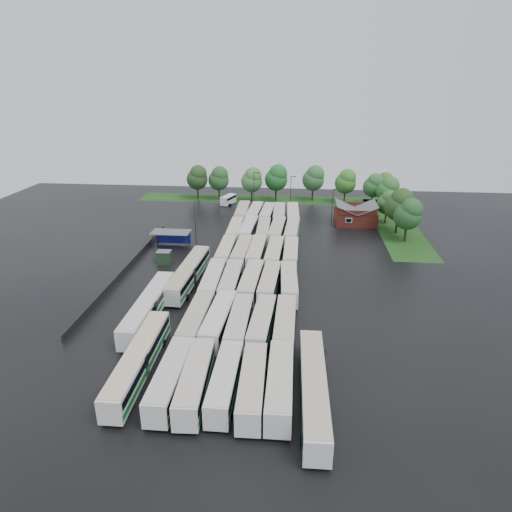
# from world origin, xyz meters

# --- Properties ---
(ground) EXTENTS (160.00, 160.00, 0.00)m
(ground) POSITION_xyz_m (0.00, 0.00, 0.00)
(ground) COLOR black
(ground) RESTS_ON ground
(brick_building) EXTENTS (10.07, 8.60, 5.39)m
(brick_building) POSITION_xyz_m (24.00, 42.77, 1.87)
(brick_building) COLOR maroon
(brick_building) RESTS_ON ground
(wash_shed) EXTENTS (8.20, 4.20, 3.58)m
(wash_shed) POSITION_xyz_m (-17.20, 22.02, 2.99)
(wash_shed) COLOR #2D2D30
(wash_shed) RESTS_ON ground
(utility_hut) EXTENTS (2.70, 2.20, 2.62)m
(utility_hut) POSITION_xyz_m (-16.20, 12.60, 1.32)
(utility_hut) COLOR #18321C
(utility_hut) RESTS_ON ground
(grass_strip_north) EXTENTS (80.00, 10.00, 0.01)m
(grass_strip_north) POSITION_xyz_m (2.00, 64.80, 0.01)
(grass_strip_north) COLOR #173E11
(grass_strip_north) RESTS_ON ground
(grass_strip_east) EXTENTS (10.00, 50.00, 0.01)m
(grass_strip_east) POSITION_xyz_m (34.00, 42.80, 0.01)
(grass_strip_east) COLOR #173E11
(grass_strip_east) RESTS_ON ground
(west_fence) EXTENTS (0.10, 50.00, 1.20)m
(west_fence) POSITION_xyz_m (-22.20, 8.00, 0.60)
(west_fence) COLOR #2D2D30
(west_fence) RESTS_ON ground
(bus_r0c0) EXTENTS (2.85, 13.24, 3.68)m
(bus_r0c0) POSITION_xyz_m (-4.26, -26.01, 2.03)
(bus_r0c0) COLOR silver
(bus_r0c0) RESTS_ON ground
(bus_r0c1) EXTENTS (3.43, 13.43, 3.71)m
(bus_r0c1) POSITION_xyz_m (-1.36, -26.14, 2.04)
(bus_r0c1) COLOR silver
(bus_r0c1) RESTS_ON ground
(bus_r0c2) EXTENTS (2.73, 12.74, 3.54)m
(bus_r0c2) POSITION_xyz_m (2.03, -25.83, 1.95)
(bus_r0c2) COLOR silver
(bus_r0c2) RESTS_ON ground
(bus_r0c3) EXTENTS (3.10, 13.06, 3.62)m
(bus_r0c3) POSITION_xyz_m (5.22, -26.30, 1.99)
(bus_r0c3) COLOR silver
(bus_r0c3) RESTS_ON ground
(bus_r0c4) EXTENTS (2.97, 13.48, 3.75)m
(bus_r0c4) POSITION_xyz_m (8.31, -26.02, 2.06)
(bus_r0c4) COLOR silver
(bus_r0c4) RESTS_ON ground
(bus_r1c0) EXTENTS (2.97, 13.11, 3.64)m
(bus_r1c0) POSITION_xyz_m (-4.20, -12.43, 2.00)
(bus_r1c0) COLOR silver
(bus_r1c0) RESTS_ON ground
(bus_r1c1) EXTENTS (3.43, 13.52, 3.73)m
(bus_r1c1) POSITION_xyz_m (-1.04, -12.23, 2.05)
(bus_r1c1) COLOR silver
(bus_r1c1) RESTS_ON ground
(bus_r1c2) EXTENTS (2.75, 12.87, 3.58)m
(bus_r1c2) POSITION_xyz_m (1.99, -12.70, 1.97)
(bus_r1c2) COLOR silver
(bus_r1c2) RESTS_ON ground
(bus_r1c3) EXTENTS (3.35, 12.97, 3.58)m
(bus_r1c3) POSITION_xyz_m (5.15, -12.47, 1.97)
(bus_r1c3) COLOR silver
(bus_r1c3) RESTS_ON ground
(bus_r1c4) EXTENTS (2.91, 13.07, 3.63)m
(bus_r1c4) POSITION_xyz_m (8.42, -12.63, 2.00)
(bus_r1c4) COLOR silver
(bus_r1c4) RESTS_ON ground
(bus_r2c0) EXTENTS (3.10, 13.38, 3.71)m
(bus_r2c0) POSITION_xyz_m (-4.28, 0.85, 2.04)
(bus_r2c0) COLOR silver
(bus_r2c0) RESTS_ON ground
(bus_r2c1) EXTENTS (2.86, 13.13, 3.65)m
(bus_r2c1) POSITION_xyz_m (-1.20, 0.96, 2.01)
(bus_r2c1) COLOR silver
(bus_r2c1) RESTS_ON ground
(bus_r2c2) EXTENTS (3.31, 13.29, 3.67)m
(bus_r2c2) POSITION_xyz_m (2.19, 1.11, 2.02)
(bus_r2c2) COLOR silver
(bus_r2c2) RESTS_ON ground
(bus_r2c3) EXTENTS (3.32, 12.98, 3.58)m
(bus_r2c3) POSITION_xyz_m (5.30, 1.15, 1.97)
(bus_r2c3) COLOR silver
(bus_r2c3) RESTS_ON ground
(bus_r2c4) EXTENTS (3.36, 13.00, 3.59)m
(bus_r2c4) POSITION_xyz_m (8.56, 1.29, 1.97)
(bus_r2c4) COLOR silver
(bus_r2c4) RESTS_ON ground
(bus_r3c0) EXTENTS (2.80, 12.72, 3.53)m
(bus_r3c0) POSITION_xyz_m (-4.27, 14.87, 1.94)
(bus_r3c0) COLOR silver
(bus_r3c0) RESTS_ON ground
(bus_r3c1) EXTENTS (3.14, 13.04, 3.61)m
(bus_r3c1) POSITION_xyz_m (-1.06, 15.01, 1.98)
(bus_r3c1) COLOR silver
(bus_r3c1) RESTS_ON ground
(bus_r3c2) EXTENTS (3.09, 13.25, 3.67)m
(bus_r3c2) POSITION_xyz_m (1.85, 14.92, 2.02)
(bus_r3c2) COLOR silver
(bus_r3c2) RESTS_ON ground
(bus_r3c3) EXTENTS (3.25, 13.35, 3.69)m
(bus_r3c3) POSITION_xyz_m (5.36, 14.54, 2.03)
(bus_r3c3) COLOR silver
(bus_r3c3) RESTS_ON ground
(bus_r3c4) EXTENTS (2.80, 12.73, 3.54)m
(bus_r3c4) POSITION_xyz_m (8.58, 15.01, 1.95)
(bus_r3c4) COLOR silver
(bus_r3c4) RESTS_ON ground
(bus_r4c0) EXTENTS (2.96, 12.91, 3.58)m
(bus_r4c0) POSITION_xyz_m (-4.27, 28.08, 1.97)
(bus_r4c0) COLOR silver
(bus_r4c0) RESTS_ON ground
(bus_r4c1) EXTENTS (3.30, 13.54, 3.74)m
(bus_r4c1) POSITION_xyz_m (-1.35, 28.72, 2.06)
(bus_r4c1) COLOR silver
(bus_r4c1) RESTS_ON ground
(bus_r4c2) EXTENTS (2.92, 12.74, 3.53)m
(bus_r4c2) POSITION_xyz_m (2.11, 28.49, 1.94)
(bus_r4c2) COLOR silver
(bus_r4c2) RESTS_ON ground
(bus_r4c3) EXTENTS (3.48, 13.44, 3.71)m
(bus_r4c3) POSITION_xyz_m (5.17, 28.50, 2.04)
(bus_r4c3) COLOR silver
(bus_r4c3) RESTS_ON ground
(bus_r4c4) EXTENTS (3.39, 13.37, 3.69)m
(bus_r4c4) POSITION_xyz_m (8.53, 28.44, 2.03)
(bus_r4c4) COLOR silver
(bus_r4c4) RESTS_ON ground
(bus_r5c0) EXTENTS (3.11, 13.39, 3.71)m
(bus_r5c0) POSITION_xyz_m (-4.34, 42.34, 2.04)
(bus_r5c0) COLOR silver
(bus_r5c0) RESTS_ON ground
(bus_r5c1) EXTENTS (3.44, 13.26, 3.66)m
(bus_r5c1) POSITION_xyz_m (-1.16, 42.08, 2.01)
(bus_r5c1) COLOR silver
(bus_r5c1) RESTS_ON ground
(bus_r5c2) EXTENTS (3.35, 13.06, 3.60)m
(bus_r5c2) POSITION_xyz_m (2.02, 41.85, 1.98)
(bus_r5c2) COLOR silver
(bus_r5c2) RESTS_ON ground
(bus_r5c3) EXTENTS (3.06, 13.32, 3.69)m
(bus_r5c3) POSITION_xyz_m (5.04, 41.68, 2.03)
(bus_r5c3) COLOR silver
(bus_r5c3) RESTS_ON ground
(bus_r5c4) EXTENTS (3.32, 13.51, 3.74)m
(bus_r5c4) POSITION_xyz_m (8.42, 41.88, 2.05)
(bus_r5c4) COLOR silver
(bus_r5c4) RESTS_ON ground
(artic_bus_west_a) EXTENTS (3.06, 19.51, 3.61)m
(artic_bus_west_a) POSITION_xyz_m (-9.20, -22.75, 2.00)
(artic_bus_west_a) COLOR silver
(artic_bus_west_a) RESTS_ON ground
(artic_bus_west_b) EXTENTS (3.70, 19.96, 3.68)m
(artic_bus_west_b) POSITION_xyz_m (-9.18, 3.83, 2.04)
(artic_bus_west_b) COLOR silver
(artic_bus_west_b) RESTS_ON ground
(artic_bus_west_c) EXTENTS (2.86, 19.85, 3.68)m
(artic_bus_west_c) POSITION_xyz_m (-12.28, -9.25, 2.04)
(artic_bus_west_c) COLOR silver
(artic_bus_west_c) RESTS_ON ground
(artic_bus_east) EXTENTS (3.17, 19.79, 3.66)m
(artic_bus_east) POSITION_xyz_m (12.08, -26.21, 2.03)
(artic_bus_east) COLOR silver
(artic_bus_east) RESTS_ON ground
(minibus) EXTENTS (4.03, 6.28, 2.57)m
(minibus) POSITION_xyz_m (-10.41, 58.13, 1.43)
(minibus) COLOR white
(minibus) RESTS_ON ground
(tree_north_0) EXTENTS (6.21, 6.21, 10.29)m
(tree_north_0) POSITION_xyz_m (-20.24, 63.14, 6.62)
(tree_north_0) COLOR #331E11
(tree_north_0) RESTS_ON ground
(tree_north_1) EXTENTS (6.06, 6.06, 10.03)m
(tree_north_1) POSITION_xyz_m (-13.82, 63.23, 6.45)
(tree_north_1) COLOR black
(tree_north_1) RESTS_ON ground
(tree_north_2) EXTENTS (6.17, 6.17, 10.22)m
(tree_north_2) POSITION_xyz_m (-3.81, 61.62, 6.58)
(tree_north_2) COLOR black
(tree_north_2) RESTS_ON ground
(tree_north_3) EXTENTS (6.59, 6.59, 10.92)m
(tree_north_3) POSITION_xyz_m (3.22, 63.06, 7.02)
(tree_north_3) COLOR #3A2517
(tree_north_3) RESTS_ON ground
(tree_north_4) EXTENTS (6.38, 6.38, 10.56)m
(tree_north_4) POSITION_xyz_m (14.00, 64.56, 6.79)
(tree_north_4) COLOR #392816
(tree_north_4) RESTS_ON ground
(tree_north_5) EXTENTS (6.04, 6.04, 10.01)m
(tree_north_5) POSITION_xyz_m (23.13, 62.55, 6.44)
(tree_north_5) COLOR #321F10
(tree_north_5) RESTS_ON ground
(tree_north_6) EXTENTS (5.67, 5.67, 9.39)m
(tree_north_6) POSITION_xyz_m (33.73, 62.15, 6.04)
(tree_north_6) COLOR #3C281A
(tree_north_6) RESTS_ON ground
(tree_east_0) EXTENTS (6.06, 6.06, 10.03)m
(tree_east_0) POSITION_xyz_m (33.86, 30.21, 6.45)
(tree_east_0) COLOR black
(tree_east_0) RESTS_ON ground
(tree_east_1) EXTENTS (6.55, 6.55, 10.85)m
(tree_east_1) POSITION_xyz_m (32.99, 35.96, 6.98)
(tree_east_1) COLOR black
(tree_east_1) RESTS_ON ground
(tree_east_2) EXTENTS (5.10, 5.10, 8.44)m
(tree_east_2) POSITION_xyz_m (31.77, 43.77, 5.43)
(tree_east_2) COLOR black
(tree_east_2) RESTS_ON ground
(tree_east_3) EXTENTS (5.95, 5.95, 9.85)m
(tree_east_3) POSITION_xyz_m (33.61, 54.13, 6.33)
(tree_east_3) COLOR black
(tree_east_3) RESTS_ON ground
(tree_east_4) EXTENTS (5.71, 5.71, 9.46)m
(tree_east_4) POSITION_xyz_m (30.62, 59.75, 6.08)
(tree_east_4) COLOR black
(tree_east_4) RESTS_ON ground
(lamp_post_ne) EXTENTS (1.46, 0.29, 9.51)m
(lamp_post_ne) POSITION_xyz_m (18.03, 39.51, 5.52)
(lamp_post_ne) COLOR #2D2D30
(lamp_post_ne) RESTS_ON ground
(lamp_post_nw) EXTENTS (1.52, 0.30, 9.86)m
(lamp_post_nw) POSITION_xyz_m (-12.28, 24.33, 5.73)
(lamp_post_nw) COLOR #2D2D30
(lamp_post_nw) RESTS_ON ground
(lamp_post_back_w) EXTENTS (1.58, 0.31, 10.27)m
(lamp_post_back_w) POSITION_xyz_m (-2.41, 53.97, 5.96)
(lamp_post_back_w) COLOR #2D2D30
(lamp_post_back_w) RESTS_ON ground
(lamp_post_back_e) EXTENTS (1.45, 0.28, 9.43)m
(lamp_post_back_e) POSITION_xyz_m (7.65, 54.07, 5.47)
(lamp_post_back_e) COLOR #2D2D30
(lamp_post_back_e) RESTS_ON ground
(puddle_0) EXTENTS (3.98, 3.98, 0.01)m
(puddle_0) POSITION_xyz_m (-1.10, -20.95, 0.00)
(puddle_0) COLOR black
(puddle_0) RESTS_ON ground
(puddle_1) EXTENTS (2.78, 2.78, 0.01)m
(puddle_1) POSITION_xyz_m (6.47, -23.75, 0.00)
(puddle_1) COLOR black
(puddle_1) RESTS_ON ground
(puddle_2) EXTENTS (4.66, 4.66, 0.01)m
(puddle_2) POSITION_xyz_m (-6.72, 1.81, 0.00)
(puddle_2) COLOR black
(puddle_2) RESTS_ON ground
(puddle_3) EXTENTS (3.52, 3.52, 0.01)m
(puddle_3) POSITION_xyz_m (2.36, -0.64, 0.00)
(puddle_3) COLOR black
(puddle_3) RESTS_ON ground
(puddle_4) EXTENTS (3.98, 3.98, 0.01)m
(puddle_4) POSITION_xyz_m (12.26, -15.87, 0.00)
(puddle_4) COLOR black
(puddle_4) RESTS_ON ground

